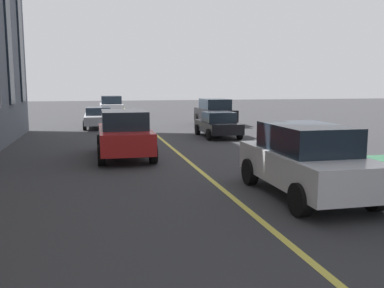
{
  "coord_description": "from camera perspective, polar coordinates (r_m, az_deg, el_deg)",
  "views": [
    {
      "loc": [
        3.28,
        3.39,
        2.91
      ],
      "look_at": [
        13.96,
        0.94,
        1.35
      ],
      "focal_mm": 39.35,
      "sensor_mm": 36.0,
      "label": 1
    }
  ],
  "objects": [
    {
      "name": "car_red_parked_b",
      "position": [
        16.94,
        -9.16,
        1.43
      ],
      "size": [
        4.7,
        2.14,
        1.88
      ],
      "color": "#B21E1E",
      "rests_on": "ground_plane"
    },
    {
      "name": "car_black_parked_a",
      "position": [
        23.35,
        3.54,
        2.66
      ],
      "size": [
        3.9,
        1.89,
        1.4
      ],
      "color": "black",
      "rests_on": "ground_plane"
    },
    {
      "name": "car_white_mid",
      "position": [
        38.6,
        -10.89,
        5.08
      ],
      "size": [
        4.7,
        2.14,
        1.88
      ],
      "color": "silver",
      "rests_on": "ground_plane"
    },
    {
      "name": "car_white_near",
      "position": [
        11.3,
        15.17,
        -2.06
      ],
      "size": [
        4.7,
        2.14,
        1.88
      ],
      "color": "silver",
      "rests_on": "ground_plane"
    },
    {
      "name": "car_silver_trailing",
      "position": [
        29.02,
        -12.59,
        3.55
      ],
      "size": [
        4.4,
        1.95,
        1.37
      ],
      "color": "#B7BABF",
      "rests_on": "ground_plane"
    },
    {
      "name": "lane_centre_line",
      "position": [
        17.3,
        -1.45,
        -1.56
      ],
      "size": [
        80.0,
        0.16,
        0.01
      ],
      "color": "#D8C64C",
      "rests_on": "ground_plane"
    },
    {
      "name": "car_black_oncoming",
      "position": [
        30.05,
        3.11,
        4.39
      ],
      "size": [
        4.7,
        2.14,
        1.88
      ],
      "color": "black",
      "rests_on": "ground_plane"
    }
  ]
}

